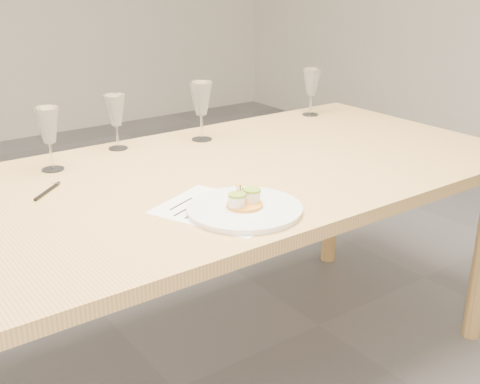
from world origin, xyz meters
TOP-DOWN VIEW (x-y plane):
  - dining_table at (0.00, 0.00)m, footprint 2.40×1.00m
  - dinner_plate at (0.06, -0.31)m, footprint 0.30×0.30m
  - recipe_sheet at (0.02, -0.26)m, footprint 0.35×0.39m
  - ballpoint_pen at (-0.31, 0.13)m, footprint 0.11×0.10m
  - wine_glass_1 at (-0.23, 0.32)m, footprint 0.08×0.08m
  - wine_glass_2 at (0.04, 0.41)m, footprint 0.08×0.08m
  - wine_glass_3 at (0.34, 0.33)m, footprint 0.09×0.09m
  - wine_glass_4 at (0.93, 0.39)m, footprint 0.08×0.08m

SIDE VIEW (x-z plane):
  - dining_table at x=0.00m, z-range 0.31..1.06m
  - recipe_sheet at x=0.02m, z-range 0.75..0.75m
  - ballpoint_pen at x=-0.31m, z-range 0.75..0.76m
  - dinner_plate at x=0.06m, z-range 0.72..0.80m
  - wine_glass_2 at x=0.04m, z-range 0.79..0.98m
  - wine_glass_4 at x=0.93m, z-range 0.79..0.99m
  - wine_glass_1 at x=-0.23m, z-range 0.79..0.99m
  - wine_glass_3 at x=0.34m, z-range 0.79..1.01m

